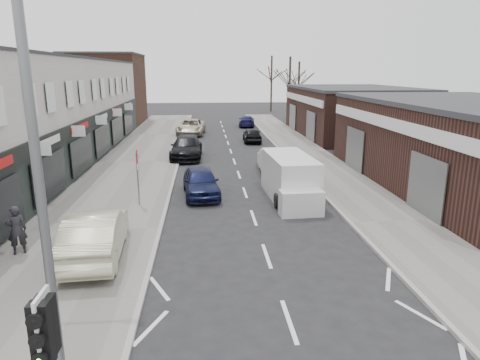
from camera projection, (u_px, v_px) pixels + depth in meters
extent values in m
cube|color=slate|center=(138.00, 162.00, 29.72)|extent=(5.50, 64.00, 0.12)
cube|color=slate|center=(314.00, 159.00, 30.73)|extent=(3.50, 64.00, 0.12)
cube|color=beige|center=(15.00, 116.00, 25.89)|extent=(8.00, 41.00, 7.10)
cube|color=#4A2B20|center=(106.00, 90.00, 50.40)|extent=(8.00, 10.00, 8.00)
cube|color=#391E1A|center=(476.00, 147.00, 23.00)|extent=(10.00, 18.00, 4.50)
cube|color=#391E1A|center=(351.00, 112.00, 42.31)|extent=(10.00, 16.00, 4.50)
cube|color=silver|center=(45.00, 329.00, 6.09)|extent=(0.05, 0.55, 1.10)
cube|color=black|center=(41.00, 334.00, 5.97)|extent=(0.28, 0.22, 0.95)
sphere|color=#0CE533|center=(41.00, 358.00, 5.93)|extent=(0.18, 0.18, 0.18)
cube|color=black|center=(48.00, 324.00, 6.21)|extent=(0.26, 0.20, 0.90)
cylinder|color=slate|center=(42.00, 206.00, 6.86)|extent=(0.16, 0.16, 8.00)
cylinder|color=slate|center=(138.00, 179.00, 19.86)|extent=(0.07, 0.07, 2.50)
cube|color=white|center=(138.00, 166.00, 19.72)|extent=(0.04, 0.45, 0.25)
cube|color=silver|center=(289.00, 177.00, 21.42)|extent=(2.21, 4.84, 2.16)
cube|color=silver|center=(301.00, 203.00, 18.86)|extent=(1.95, 0.93, 1.14)
cylinder|color=black|center=(277.00, 201.00, 19.93)|extent=(0.23, 0.72, 0.72)
cylinder|color=black|center=(314.00, 200.00, 20.07)|extent=(0.23, 0.72, 0.72)
cylinder|color=black|center=(267.00, 183.00, 23.13)|extent=(0.23, 0.72, 0.72)
cylinder|color=black|center=(299.00, 182.00, 23.27)|extent=(0.23, 0.72, 0.72)
imported|color=beige|center=(95.00, 234.00, 14.33)|extent=(2.04, 4.95, 1.60)
imported|color=black|center=(17.00, 230.00, 14.53)|extent=(0.74, 0.63, 1.72)
imported|color=#12173A|center=(201.00, 182.00, 21.86)|extent=(2.10, 4.40, 1.45)
imported|color=black|center=(187.00, 147.00, 31.34)|extent=(2.32, 5.45, 1.57)
imported|color=#BBAD96|center=(191.00, 127.00, 42.77)|extent=(3.00, 5.75, 1.55)
imported|color=white|center=(273.00, 161.00, 26.77)|extent=(1.78, 4.73, 1.54)
imported|color=black|center=(252.00, 135.00, 38.34)|extent=(1.69, 3.91, 1.31)
imported|color=#16143F|center=(247.00, 121.00, 49.18)|extent=(2.18, 4.47, 1.25)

